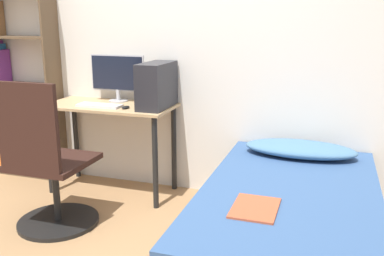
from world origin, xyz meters
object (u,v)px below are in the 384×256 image
at_px(pc_tower, 157,85).
at_px(office_chair, 48,174).
at_px(bookshelf, 13,87).
at_px(keyboard, 100,105).
at_px(bed, 288,226).
at_px(monitor, 117,75).

bearing_deg(pc_tower, office_chair, -123.57).
bearing_deg(bookshelf, keyboard, -12.77).
height_order(office_chair, bed, office_chair).
height_order(bookshelf, office_chair, bookshelf).
height_order(keyboard, pc_tower, pc_tower).
distance_m(bookshelf, pc_tower, 1.53).
height_order(office_chair, pc_tower, pc_tower).
relative_size(bed, keyboard, 4.97).
height_order(bed, monitor, monitor).
relative_size(bed, pc_tower, 4.23).
bearing_deg(pc_tower, bookshelf, 175.48).
bearing_deg(keyboard, bookshelf, 167.23).
height_order(monitor, keyboard, monitor).
xyz_separation_m(office_chair, keyboard, (0.05, 0.65, 0.37)).
xyz_separation_m(monitor, pc_tower, (0.43, -0.14, -0.04)).
bearing_deg(bed, monitor, 152.17).
bearing_deg(bed, keyboard, 160.50).
height_order(bookshelf, keyboard, bookshelf).
bearing_deg(monitor, keyboard, -97.72).
relative_size(keyboard, pc_tower, 0.85).
bearing_deg(keyboard, pc_tower, 14.56).
bearing_deg(monitor, pc_tower, -18.30).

